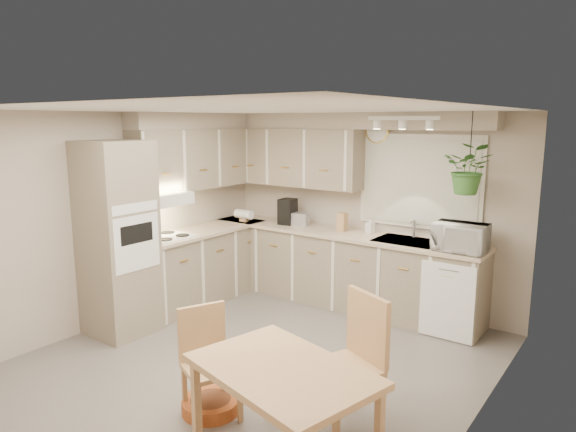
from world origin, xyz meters
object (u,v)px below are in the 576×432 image
object	(u,v)px
dining_table	(283,420)
microwave	(461,234)
chair_left	(211,365)
chair_back	(343,365)
braided_rug	(274,355)
pet_bed	(211,405)

from	to	relation	value
dining_table	microwave	size ratio (longest dim) A/B	2.20
chair_left	chair_back	size ratio (longest dim) A/B	0.84
chair_left	braided_rug	world-z (taller)	chair_left
braided_rug	pet_bed	size ratio (longest dim) A/B	2.47
chair_left	braided_rug	bearing A→B (deg)	-142.49
microwave	chair_back	bearing A→B (deg)	-94.52
microwave	pet_bed	bearing A→B (deg)	-113.77
dining_table	chair_back	distance (m)	0.67
dining_table	chair_left	xyz separation A→B (m)	(-0.83, 0.19, 0.06)
dining_table	braided_rug	xyz separation A→B (m)	(-1.09, 1.32, -0.37)
chair_back	dining_table	bearing A→B (deg)	107.56
dining_table	chair_back	world-z (taller)	chair_back
chair_left	microwave	bearing A→B (deg)	-176.00
microwave	chair_left	bearing A→B (deg)	-112.21
pet_bed	microwave	world-z (taller)	microwave
chair_left	microwave	distance (m)	2.98
braided_rug	microwave	xyz separation A→B (m)	(1.28, 1.58, 1.12)
pet_bed	microwave	xyz separation A→B (m)	(1.09, 2.66, 1.07)
chair_left	pet_bed	world-z (taller)	chair_left
chair_left	chair_back	xyz separation A→B (m)	(0.91, 0.47, 0.08)
braided_rug	chair_back	bearing A→B (deg)	-29.74
chair_left	pet_bed	xyz separation A→B (m)	(-0.07, 0.05, -0.38)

